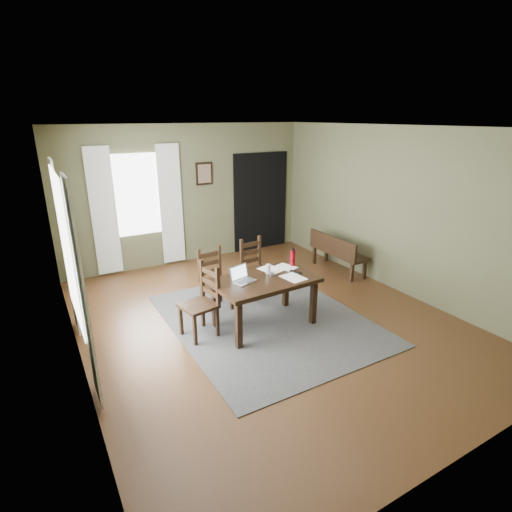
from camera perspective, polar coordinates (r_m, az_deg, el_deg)
ground at (r=5.95m, az=1.46°, el=-9.09°), size 5.00×6.00×0.01m
room_shell at (r=5.33m, az=1.62°, el=8.25°), size 5.02×6.02×2.71m
rug at (r=5.94m, az=1.46°, el=-9.00°), size 2.60×3.20×0.01m
dining_table at (r=5.53m, az=1.26°, el=-4.08°), size 1.45×0.91×0.71m
chair_end at (r=5.39m, az=-7.77°, el=-6.55°), size 0.51×0.51×0.99m
chair_back_left at (r=6.13m, az=-5.95°, el=-3.42°), size 0.45×0.45×0.94m
chair_back_right at (r=6.54m, az=-0.10°, el=-1.77°), size 0.45×0.46×0.95m
bench at (r=7.70m, az=11.43°, el=0.84°), size 0.41×1.27×0.72m
laptop at (r=5.40m, az=-2.04°, el=-3.04°), size 0.36×0.31×0.21m
computer_mouse at (r=5.60m, az=2.27°, el=-2.61°), size 0.09×0.12×0.03m
tv_remote at (r=5.72m, az=5.69°, el=-2.28°), size 0.11×0.19×0.02m
drinking_glass at (r=5.64m, az=1.76°, el=-1.86°), size 0.08×0.08×0.14m
water_bottle at (r=5.94m, az=5.25°, el=-0.23°), size 0.09×0.09×0.27m
paper_b at (r=5.54m, az=5.37°, el=-3.09°), size 0.29×0.36×0.00m
paper_c at (r=5.81m, az=2.14°, el=-1.92°), size 0.33×0.39×0.00m
paper_d at (r=5.91m, az=4.26°, el=-1.59°), size 0.32×0.36×0.00m
window_left at (r=4.87m, az=-25.48°, el=0.94°), size 0.01×1.30×1.70m
window_back at (r=7.75m, az=-16.65°, el=8.34°), size 1.00×0.01×1.50m
curtain_left_near at (r=4.18m, az=-23.47°, el=-5.32°), size 0.03×0.48×2.30m
curtain_left_far at (r=5.72m, az=-25.62°, el=0.86°), size 0.03×0.48×2.30m
curtain_back_left at (r=7.66m, az=-20.92°, el=5.82°), size 0.44×0.03×2.30m
curtain_back_right at (r=7.93m, az=-12.06°, el=7.12°), size 0.44×0.03×2.30m
framed_picture at (r=8.11m, az=-7.41°, el=11.60°), size 0.34×0.03×0.44m
doorway_back at (r=8.80m, az=0.67°, el=7.75°), size 1.30×0.03×2.10m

